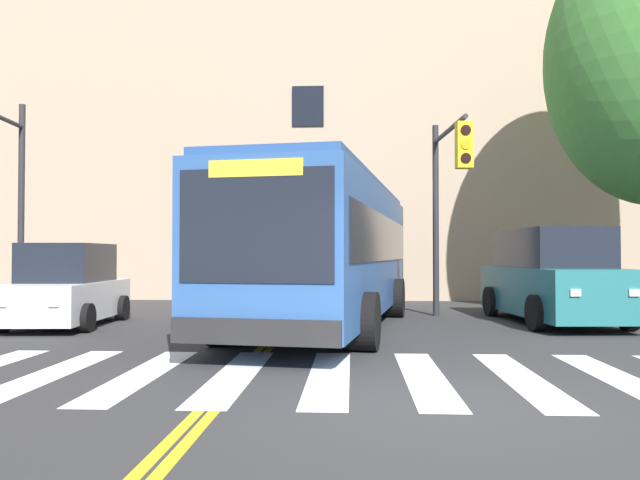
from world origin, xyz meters
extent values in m
plane|color=#303033|center=(0.00, 0.00, 0.00)|extent=(120.00, 120.00, 0.00)
cube|color=white|center=(-4.97, 1.63, 0.00)|extent=(0.54, 3.77, 0.01)
cube|color=white|center=(-3.72, 1.63, 0.00)|extent=(0.54, 3.77, 0.01)
cube|color=white|center=(-2.48, 1.63, 0.00)|extent=(0.54, 3.77, 0.01)
cube|color=white|center=(-1.24, 1.63, 0.00)|extent=(0.54, 3.77, 0.01)
cube|color=white|center=(0.00, 1.63, 0.00)|extent=(0.54, 3.77, 0.01)
cube|color=white|center=(1.24, 1.64, 0.00)|extent=(0.54, 3.77, 0.01)
cube|color=white|center=(2.48, 1.64, 0.00)|extent=(0.54, 3.77, 0.01)
cube|color=gold|center=(-2.50, 15.63, 0.00)|extent=(0.12, 36.00, 0.01)
cube|color=gold|center=(-2.34, 15.63, 0.00)|extent=(0.12, 36.00, 0.01)
cube|color=#2D5699|center=(-1.45, 7.22, 1.68)|extent=(4.09, 10.87, 2.66)
cube|color=black|center=(-0.22, 7.03, 1.95)|extent=(1.53, 9.65, 0.96)
cube|color=black|center=(-2.69, 7.42, 1.95)|extent=(1.53, 9.65, 0.96)
cube|color=black|center=(-2.28, 1.97, 2.00)|extent=(2.21, 0.37, 1.59)
cube|color=yellow|center=(-2.28, 1.96, 2.80)|extent=(1.35, 0.24, 0.24)
cube|color=#232326|center=(-2.28, 1.94, 0.53)|extent=(2.42, 0.47, 0.36)
cube|color=#294E89|center=(-1.45, 7.22, 3.09)|extent=(3.88, 10.43, 0.16)
cylinder|color=black|center=(-0.79, 3.79, 0.49)|extent=(0.70, 1.05, 0.98)
cylinder|color=black|center=(-3.13, 4.15, 0.49)|extent=(0.70, 1.05, 0.98)
cylinder|color=black|center=(0.09, 9.40, 0.49)|extent=(0.70, 1.05, 0.98)
cylinder|color=black|center=(-2.26, 9.76, 0.49)|extent=(0.70, 1.05, 0.98)
cube|color=white|center=(-7.31, 7.06, 0.58)|extent=(1.91, 3.95, 0.82)
cube|color=black|center=(-7.31, 7.10, 1.41)|extent=(1.63, 2.21, 0.85)
cube|color=white|center=(-6.69, 5.15, 0.66)|extent=(0.20, 0.05, 0.14)
cube|color=white|center=(-7.69, 5.08, 0.66)|extent=(0.20, 0.05, 0.14)
cylinder|color=black|center=(-6.38, 5.92, 0.30)|extent=(0.26, 0.61, 0.60)
cylinder|color=black|center=(-8.09, 5.81, 0.30)|extent=(0.26, 0.61, 0.60)
cylinder|color=black|center=(-6.53, 8.30, 0.30)|extent=(0.26, 0.61, 0.60)
cylinder|color=black|center=(-8.24, 8.20, 0.30)|extent=(0.26, 0.61, 0.60)
cube|color=#236B70|center=(3.72, 8.27, 0.75)|extent=(2.28, 5.25, 1.09)
cube|color=black|center=(3.72, 8.32, 1.74)|extent=(1.95, 3.30, 0.90)
cube|color=white|center=(4.49, 5.74, 0.86)|extent=(0.20, 0.05, 0.14)
cube|color=white|center=(3.35, 5.65, 0.86)|extent=(0.20, 0.05, 0.14)
cylinder|color=black|center=(4.81, 6.76, 0.38)|extent=(0.28, 0.77, 0.76)
cylinder|color=black|center=(2.87, 6.61, 0.38)|extent=(0.28, 0.77, 0.76)
cylinder|color=black|center=(4.58, 9.93, 0.38)|extent=(0.28, 0.77, 0.76)
cylinder|color=black|center=(2.63, 9.78, 0.38)|extent=(0.28, 0.77, 0.76)
cube|color=tan|center=(-0.52, 18.10, 0.77)|extent=(2.47, 4.98, 1.13)
cube|color=black|center=(-0.51, 18.15, 1.86)|extent=(2.06, 3.15, 1.04)
cube|color=white|center=(-0.23, 15.64, 0.89)|extent=(0.20, 0.06, 0.14)
cube|color=white|center=(-1.37, 15.77, 0.89)|extent=(0.20, 0.06, 0.14)
cylinder|color=black|center=(0.28, 16.51, 0.38)|extent=(0.31, 0.78, 0.76)
cylinder|color=black|center=(-1.67, 16.74, 0.38)|extent=(0.31, 0.78, 0.76)
cylinder|color=black|center=(0.63, 19.46, 0.38)|extent=(0.31, 0.78, 0.76)
cylinder|color=black|center=(-1.32, 19.69, 0.38)|extent=(0.31, 0.78, 0.76)
cylinder|color=#28282D|center=(-9.49, 9.07, 2.74)|extent=(0.16, 0.16, 5.49)
cylinder|color=#28282D|center=(1.24, 9.81, 2.49)|extent=(0.16, 0.16, 4.98)
cylinder|color=#28282D|center=(1.36, 8.30, 4.55)|extent=(0.35, 3.04, 0.11)
cube|color=yellow|center=(1.47, 6.93, 3.95)|extent=(0.36, 0.31, 1.00)
cylinder|color=black|center=(1.48, 6.78, 4.25)|extent=(0.22, 0.05, 0.22)
cylinder|color=orange|center=(1.48, 6.78, 3.95)|extent=(0.22, 0.05, 0.22)
cylinder|color=black|center=(1.48, 6.78, 3.65)|extent=(0.22, 0.05, 0.22)
cube|color=tan|center=(-2.48, 19.67, 6.37)|extent=(30.40, 9.44, 12.75)
cube|color=black|center=(-2.48, 14.92, 3.19)|extent=(1.10, 0.06, 1.40)
cube|color=black|center=(-2.48, 14.92, 6.76)|extent=(1.10, 0.06, 1.40)
camera|label=1|loc=(-0.93, -6.57, 1.60)|focal=35.00mm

